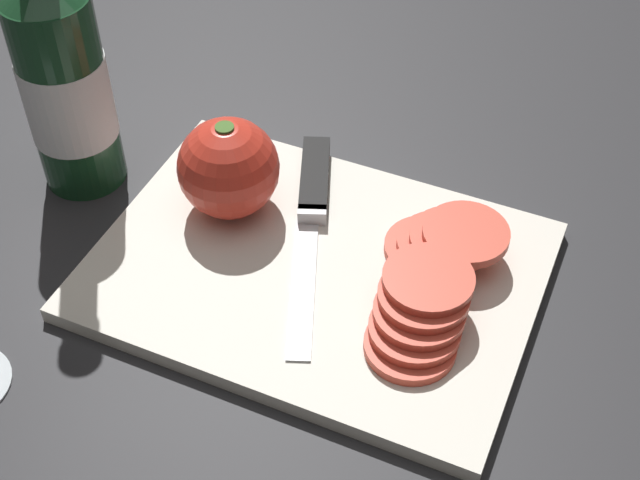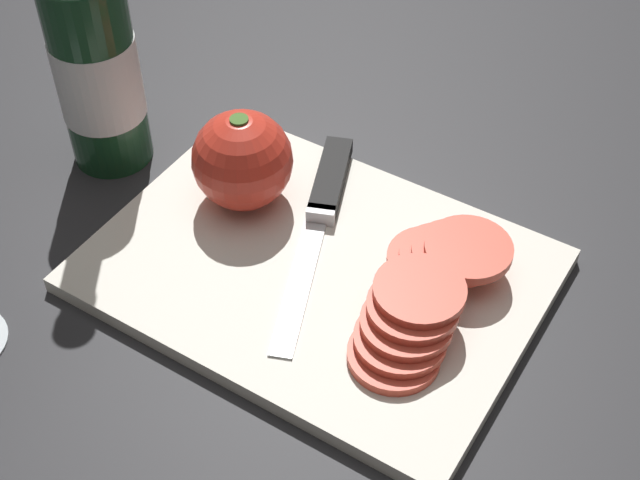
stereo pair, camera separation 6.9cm
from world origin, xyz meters
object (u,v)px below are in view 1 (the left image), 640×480
Objects in this scene: wine_bottle at (64,79)px; tomato_slice_stack_far at (419,312)px; tomato_slice_stack_near at (446,241)px; knife at (314,194)px; whole_tomato at (228,168)px.

wine_bottle is 0.35m from tomato_slice_stack_far.
tomato_slice_stack_near is (-0.33, -0.02, -0.08)m from wine_bottle.
tomato_slice_stack_far is (-0.34, 0.06, -0.07)m from wine_bottle.
wine_bottle reaches higher than tomato_slice_stack_far.
tomato_slice_stack_near reaches higher than knife.
tomato_slice_stack_near is at bearing 60.68° from knife.
tomato_slice_stack_far is at bearing 31.24° from knife.
tomato_slice_stack_far is (-0.01, 0.08, 0.00)m from tomato_slice_stack_near.
wine_bottle is at bearing 1.28° from whole_tomato.
tomato_slice_stack_near is at bearing -86.10° from tomato_slice_stack_far.
wine_bottle is 3.08× the size of tomato_slice_stack_near.
knife is at bearing -149.98° from whole_tomato.
wine_bottle is 2.79× the size of tomato_slice_stack_far.
tomato_slice_stack_far is (-0.19, 0.06, -0.02)m from whole_tomato.
whole_tomato is at bearing -178.72° from wine_bottle.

